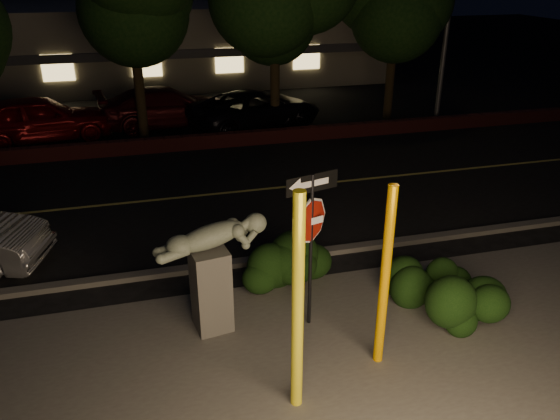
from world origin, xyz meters
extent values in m
plane|color=black|center=(0.00, 10.00, 0.00)|extent=(90.00, 90.00, 0.00)
cube|color=#4C4944|center=(0.00, -1.00, 0.01)|extent=(14.00, 6.00, 0.02)
cube|color=black|center=(0.00, 7.00, 0.01)|extent=(80.00, 8.00, 0.01)
cube|color=#B6A849|center=(0.00, 7.00, 0.02)|extent=(80.00, 0.12, 0.00)
cube|color=#4C4944|center=(0.00, 2.90, 0.06)|extent=(80.00, 0.25, 0.12)
cube|color=#451616|center=(0.00, 11.30, 0.25)|extent=(40.00, 0.35, 0.50)
cube|color=black|center=(0.00, 17.00, 0.01)|extent=(40.00, 12.00, 0.01)
cube|color=#726C5B|center=(0.00, 25.00, 2.00)|extent=(22.00, 10.00, 4.00)
cube|color=#333338|center=(0.00, 19.90, 2.00)|extent=(22.00, 0.20, 0.40)
cube|color=#FFD87F|center=(-6.00, 19.95, 1.60)|extent=(1.40, 0.08, 1.20)
cube|color=#FFD87F|center=(-2.00, 19.95, 1.60)|extent=(1.40, 0.08, 1.20)
cube|color=#FFD87F|center=(2.00, 19.95, 1.60)|extent=(1.40, 0.08, 1.20)
cube|color=#FFD87F|center=(6.00, 19.95, 1.60)|extent=(1.40, 0.08, 1.20)
cylinder|color=black|center=(-2.50, 13.20, 2.12)|extent=(0.36, 0.36, 4.25)
cylinder|color=black|center=(2.50, 12.80, 2.00)|extent=(0.36, 0.36, 4.00)
cylinder|color=black|center=(7.50, 13.30, 1.95)|extent=(0.36, 0.36, 3.90)
cylinder|color=yellow|center=(-0.80, -1.35, 1.73)|extent=(0.17, 0.17, 3.47)
cylinder|color=#FFAD00|center=(0.79, -0.76, 1.58)|extent=(0.16, 0.16, 3.15)
cylinder|color=black|center=(-0.01, 0.51, 1.46)|extent=(0.06, 0.06, 2.93)
cube|color=white|center=(-0.01, 0.51, 2.09)|extent=(0.43, 0.15, 0.13)
cube|color=black|center=(-0.01, 0.51, 2.77)|extent=(0.96, 0.29, 0.31)
cube|color=white|center=(-0.01, 0.51, 2.77)|extent=(0.61, 0.19, 0.13)
cube|color=#4C4944|center=(-1.73, 0.84, 0.79)|extent=(0.70, 0.70, 1.58)
sphere|color=slate|center=(-0.87, 0.97, 1.94)|extent=(0.37, 0.37, 0.37)
ellipsoid|color=black|center=(-0.10, 1.93, 0.57)|extent=(2.43, 1.75, 1.15)
ellipsoid|color=black|center=(2.52, 0.76, 0.56)|extent=(1.72, 0.94, 1.12)
ellipsoid|color=black|center=(2.62, -0.27, 0.52)|extent=(1.61, 1.12, 1.04)
cylinder|color=#454549|center=(9.12, 12.11, 4.72)|extent=(0.19, 0.19, 9.43)
imported|color=maroon|center=(-6.14, 13.66, 0.85)|extent=(5.28, 2.84, 1.71)
imported|color=#3F0D10|center=(-1.53, 14.59, 0.77)|extent=(5.60, 2.94, 1.55)
imported|color=black|center=(1.88, 13.45, 0.74)|extent=(5.81, 4.00, 1.48)
camera|label=1|loc=(-2.64, -7.34, 6.07)|focal=35.00mm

